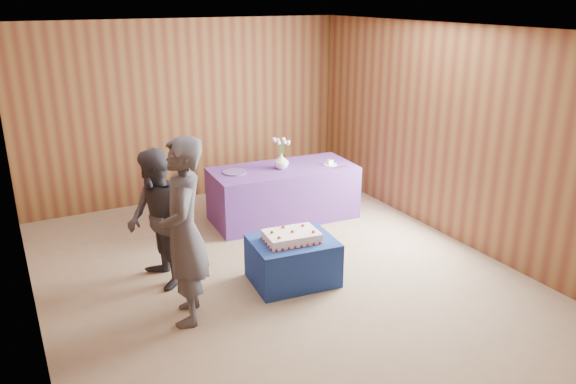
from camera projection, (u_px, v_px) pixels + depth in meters
ground at (277, 275)px, 6.40m from camera, size 6.00×6.00×0.00m
room_shell at (276, 119)px, 5.80m from camera, size 5.04×6.04×2.72m
cake_table at (293, 261)px, 6.18m from camera, size 0.96×0.78×0.50m
serving_table at (283, 193)px, 7.90m from camera, size 2.05×1.03×0.75m
sheet_cake at (292, 236)px, 6.06m from camera, size 0.64×0.47×0.14m
vase at (281, 161)px, 7.70m from camera, size 0.25×0.25×0.21m
flower_spray at (281, 142)px, 7.61m from camera, size 0.26×0.26×0.20m
platter at (235, 172)px, 7.54m from camera, size 0.37×0.37×0.02m
plate at (330, 164)px, 7.90m from camera, size 0.22×0.22×0.01m
cake_slice at (330, 162)px, 7.89m from camera, size 0.07×0.06×0.08m
knife at (339, 168)px, 7.77m from camera, size 0.26×0.06×0.00m
guest_left at (184, 232)px, 5.25m from camera, size 0.64×0.78×1.84m
guest_right at (157, 220)px, 5.95m from camera, size 0.63×0.78×1.53m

